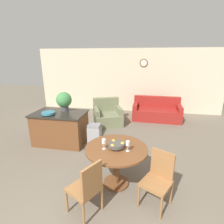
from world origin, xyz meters
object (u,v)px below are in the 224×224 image
(kitchen_island, at_px, (61,128))
(wine_glass_left, at_px, (104,142))
(couch, at_px, (156,112))
(potted_plant, at_px, (64,100))
(dining_table, at_px, (116,156))
(armchair, at_px, (107,116))
(teal_bowl, at_px, (48,113))
(dining_chair_near_right, at_px, (158,177))
(fruit_bowl, at_px, (116,145))
(trash_bin, at_px, (95,136))
(dining_chair_near_left, at_px, (87,187))
(wine_glass_right, at_px, (128,144))

(kitchen_island, bearing_deg, wine_glass_left, -43.46)
(couch, bearing_deg, potted_plant, -137.67)
(dining_table, relative_size, couch, 0.62)
(dining_table, xyz_separation_m, armchair, (-0.81, 3.12, -0.30))
(wine_glass_left, distance_m, armchair, 3.31)
(wine_glass_left, height_order, armchair, wine_glass_left)
(teal_bowl, xyz_separation_m, potted_plant, (0.25, 0.44, 0.24))
(wine_glass_left, bearing_deg, dining_chair_near_right, -14.21)
(fruit_bowl, relative_size, potted_plant, 0.57)
(dining_table, distance_m, dining_chair_near_right, 0.81)
(armchair, bearing_deg, dining_chair_near_right, -87.85)
(wine_glass_left, relative_size, trash_bin, 0.29)
(wine_glass_left, height_order, kitchen_island, wine_glass_left)
(teal_bowl, bearing_deg, dining_table, -31.09)
(kitchen_island, height_order, potted_plant, potted_plant)
(dining_table, relative_size, kitchen_island, 0.80)
(teal_bowl, bearing_deg, fruit_bowl, -31.08)
(dining_chair_near_right, height_order, teal_bowl, teal_bowl)
(dining_table, distance_m, teal_bowl, 2.35)
(fruit_bowl, xyz_separation_m, kitchen_island, (-1.80, 1.42, -0.39))
(kitchen_island, xyz_separation_m, teal_bowl, (-0.19, -0.23, 0.49))
(dining_table, distance_m, couch, 4.08)
(dining_chair_near_left, xyz_separation_m, potted_plant, (-1.41, 2.38, 0.68))
(dining_chair_near_left, bearing_deg, teal_bowl, 69.76)
(dining_chair_near_left, distance_m, potted_plant, 2.85)
(armchair, bearing_deg, kitchen_island, -142.42)
(wine_glass_right, bearing_deg, dining_chair_near_left, -129.13)
(dining_chair_near_right, distance_m, armchair, 3.77)
(potted_plant, xyz_separation_m, trash_bin, (0.94, -0.32, -0.85))
(kitchen_island, bearing_deg, dining_chair_near_right, -34.55)
(dining_table, bearing_deg, dining_chair_near_right, -23.58)
(dining_chair_near_right, bearing_deg, kitchen_island, -5.53)
(dining_table, height_order, fruit_bowl, fruit_bowl)
(dining_chair_near_right, bearing_deg, fruit_bowl, 5.41)
(dining_chair_near_right, xyz_separation_m, wine_glass_right, (-0.53, 0.24, 0.42))
(dining_table, height_order, wine_glass_left, wine_glass_left)
(potted_plant, bearing_deg, dining_chair_near_left, -59.27)
(wine_glass_left, height_order, wine_glass_right, same)
(dining_chair_near_left, xyz_separation_m, kitchen_island, (-1.48, 2.16, -0.05))
(dining_chair_near_left, height_order, couch, dining_chair_near_left)
(teal_bowl, relative_size, couch, 0.19)
(wine_glass_right, xyz_separation_m, couch, (0.76, 4.04, -0.63))
(dining_chair_near_left, height_order, armchair, dining_chair_near_left)
(couch, bearing_deg, kitchen_island, -135.79)
(dining_table, xyz_separation_m, wine_glass_right, (0.21, -0.08, 0.32))
(dining_chair_near_right, bearing_deg, dining_chair_near_left, 50.43)
(dining_chair_near_right, distance_m, fruit_bowl, 0.87)
(wine_glass_left, relative_size, teal_bowl, 0.56)
(teal_bowl, distance_m, couch, 4.10)
(dining_chair_near_left, relative_size, potted_plant, 1.73)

